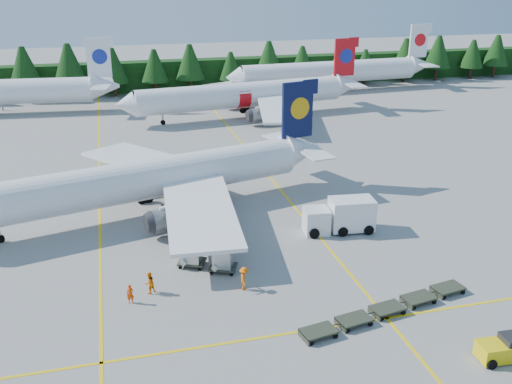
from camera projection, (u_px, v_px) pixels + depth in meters
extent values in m
plane|color=gray|center=(283.00, 287.00, 45.13)|extent=(320.00, 320.00, 0.00)
cube|color=yellow|center=(100.00, 209.00, 59.87)|extent=(0.25, 120.00, 0.01)
cube|color=yellow|center=(282.00, 191.00, 64.55)|extent=(0.25, 120.00, 0.01)
cube|color=yellow|center=(308.00, 330.00, 39.72)|extent=(80.00, 0.25, 0.01)
cube|color=black|center=(167.00, 75.00, 117.93)|extent=(220.00, 4.00, 6.00)
cylinder|color=white|center=(137.00, 181.00, 57.10)|extent=(34.74, 12.50, 4.09)
cube|color=#070E34|center=(297.00, 110.00, 63.71)|extent=(3.86, 1.30, 6.34)
cube|color=white|center=(140.00, 159.00, 65.80)|extent=(13.37, 16.26, 1.16)
cylinder|color=gray|center=(131.00, 181.00, 63.15)|extent=(3.90, 2.94, 2.15)
cube|color=white|center=(200.00, 211.00, 51.60)|extent=(7.15, 15.72, 1.16)
cylinder|color=gray|center=(169.00, 219.00, 53.46)|extent=(3.90, 2.94, 2.15)
cylinder|color=white|center=(241.00, 95.00, 95.57)|extent=(35.94, 8.49, 4.20)
cone|color=white|center=(125.00, 104.00, 88.98)|extent=(3.43, 4.52, 4.20)
cube|color=red|center=(345.00, 57.00, 100.29)|extent=(4.00, 0.85, 6.51)
cube|color=white|center=(241.00, 88.00, 104.61)|extent=(12.35, 16.93, 1.19)
cylinder|color=gray|center=(235.00, 100.00, 101.97)|extent=(3.81, 2.62, 2.20)
cube|color=white|center=(280.00, 109.00, 89.15)|extent=(9.20, 16.66, 1.19)
cylinder|color=gray|center=(261.00, 115.00, 91.42)|extent=(3.81, 2.62, 2.20)
cylinder|color=gray|center=(163.00, 119.00, 91.99)|extent=(0.25, 0.25, 1.78)
cube|color=white|center=(99.00, 58.00, 98.18)|extent=(4.10, 0.75, 6.67)
cylinder|color=white|center=(329.00, 72.00, 116.06)|extent=(37.40, 6.39, 4.38)
cone|color=white|center=(234.00, 77.00, 110.36)|extent=(3.30, 4.54, 4.38)
cube|color=white|center=(419.00, 41.00, 119.78)|extent=(4.17, 0.61, 6.79)
cylinder|color=gray|center=(264.00, 91.00, 113.18)|extent=(0.26, 0.26, 1.75)
cube|color=white|center=(316.00, 221.00, 54.09)|extent=(2.52, 2.52, 2.41)
cube|color=black|center=(317.00, 215.00, 53.88)|extent=(2.17, 2.37, 1.03)
cube|color=white|center=(352.00, 214.00, 54.37)|extent=(4.37, 2.95, 2.98)
cube|color=#DEC10C|center=(500.00, 350.00, 36.59)|extent=(2.95, 1.69, 1.13)
cube|color=black|center=(510.00, 340.00, 36.45)|extent=(1.10, 1.39, 0.51)
cube|color=#333829|center=(319.00, 331.00, 38.92)|extent=(2.63, 1.89, 0.14)
cube|color=#333829|center=(354.00, 319.00, 40.24)|extent=(2.63, 1.89, 0.14)
cube|color=#333829|center=(387.00, 308.00, 41.57)|extent=(2.63, 1.89, 0.14)
cube|color=#333829|center=(419.00, 297.00, 42.89)|extent=(2.63, 1.89, 0.14)
cube|color=#333829|center=(448.00, 287.00, 44.22)|extent=(2.63, 1.89, 0.14)
cube|color=#333829|center=(192.00, 262.00, 48.25)|extent=(2.68, 2.42, 0.14)
cube|color=#AEB1B3|center=(192.00, 253.00, 47.94)|extent=(2.01, 1.98, 1.54)
cube|color=#333829|center=(223.00, 267.00, 47.40)|extent=(2.68, 2.42, 0.14)
cube|color=#AEB1B3|center=(223.00, 258.00, 47.09)|extent=(2.01, 1.98, 1.54)
imported|color=#E73E04|center=(130.00, 294.00, 42.72)|extent=(0.62, 0.47, 1.55)
imported|color=orange|center=(149.00, 283.00, 44.02)|extent=(1.09, 1.04, 1.78)
imported|color=#FF6605|center=(244.00, 279.00, 44.47)|extent=(0.68, 0.89, 1.93)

